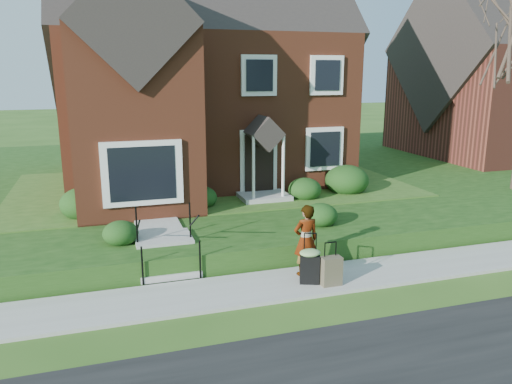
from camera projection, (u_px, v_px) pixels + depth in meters
name	position (u px, v px, depth m)	size (l,w,h in m)	color
ground	(288.00, 285.00, 11.31)	(120.00, 120.00, 0.00)	#2D5119
sidewalk	(288.00, 284.00, 11.30)	(60.00, 1.60, 0.08)	#9E9B93
terrace	(284.00, 172.00, 22.52)	(44.00, 20.00, 0.60)	#183B10
walkway	(152.00, 211.00, 15.08)	(1.20, 6.00, 0.06)	#9E9B93
main_house	(194.00, 57.00, 18.93)	(10.40, 10.20, 9.40)	brown
neighbour_house	(510.00, 61.00, 24.93)	(9.40, 8.00, 9.20)	brown
front_steps	(166.00, 250.00, 12.19)	(1.40, 2.02, 1.50)	#9E9B93
foundation_shrubs	(249.00, 191.00, 15.71)	(10.18, 4.44, 1.07)	#14330F
woman	(306.00, 240.00, 11.54)	(0.62, 0.41, 1.69)	#999999
suitcase_black	(310.00, 264.00, 11.16)	(0.59, 0.54, 1.17)	black
suitcase_olive	(331.00, 271.00, 11.09)	(0.46, 0.26, 0.99)	brown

